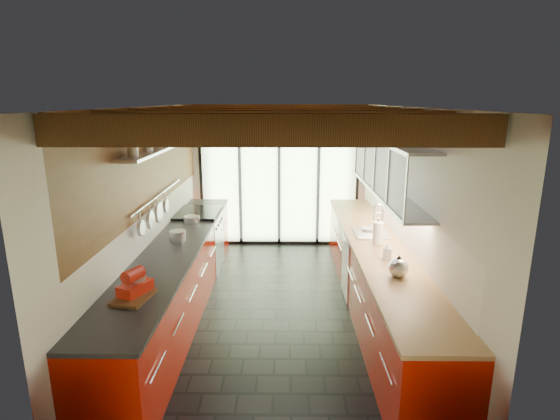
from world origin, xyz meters
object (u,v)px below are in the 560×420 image
at_px(paper_towel, 378,233).
at_px(kettle, 399,267).
at_px(stand_mixer, 135,285).
at_px(bowl, 369,229).
at_px(soap_bottle, 387,251).

bearing_deg(paper_towel, kettle, -90.00).
xyz_separation_m(stand_mixer, bowl, (2.54, 2.08, -0.09)).
height_order(stand_mixer, kettle, stand_mixer).
bearing_deg(stand_mixer, paper_towel, 30.76).
bearing_deg(stand_mixer, bowl, 39.30).
height_order(soap_bottle, bowl, soap_bottle).
height_order(kettle, paper_towel, paper_towel).
bearing_deg(paper_towel, stand_mixer, -149.24).
bearing_deg(kettle, stand_mixer, -169.23).
xyz_separation_m(stand_mixer, paper_towel, (2.54, 1.51, 0.03)).
distance_m(stand_mixer, bowl, 3.28).
relative_size(kettle, soap_bottle, 1.39).
height_order(stand_mixer, bowl, stand_mixer).
xyz_separation_m(stand_mixer, kettle, (2.54, 0.48, -0.00)).
bearing_deg(soap_bottle, kettle, -90.00).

